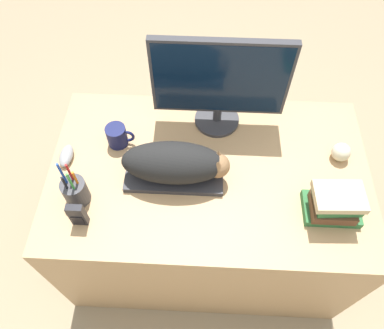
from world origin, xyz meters
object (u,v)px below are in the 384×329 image
Objects in this scene: book_stack at (335,204)px; monitor at (220,82)px; cat at (177,163)px; baseball at (341,152)px; computer_mouse at (66,156)px; phone at (77,215)px; coffee_mug at (118,136)px; pen_cup at (75,191)px; keyboard at (174,176)px.

monitor is at bearing 135.08° from book_stack.
cat is 5.37× the size of baseball.
phone is at bearing -67.18° from computer_mouse.
cat reaches higher than computer_mouse.
computer_mouse is 1.05m from book_stack.
monitor reaches higher than baseball.
cat is 0.36m from monitor.
pen_cup is at bearing -112.46° from coffee_mug.
computer_mouse is at bearing 169.34° from book_stack.
monitor is at bearing 161.27° from baseball.
book_stack is (0.95, -0.01, 0.01)m from pen_cup.
keyboard is at bearing 167.94° from book_stack.
baseball is at bearing 73.35° from book_stack.
pen_cup is (-0.37, -0.11, -0.04)m from cat.
pen_cup is at bearing 179.22° from book_stack.
pen_cup reaches higher than computer_mouse.
pen_cup is at bearing -141.77° from monitor.
monitor is at bearing 18.78° from coffee_mug.
monitor is 2.61× the size of book_stack.
phone is at bearing -147.33° from keyboard.
cat reaches higher than book_stack.
baseball reaches higher than computer_mouse.
coffee_mug is at bearing 67.54° from pen_cup.
monitor is at bearing 61.09° from keyboard.
baseball is (0.67, 0.13, 0.03)m from keyboard.
baseball is 0.37× the size of book_stack.
coffee_mug is at bearing 24.17° from computer_mouse.
coffee_mug reaches higher than keyboard.
pen_cup reaches higher than coffee_mug.
book_stack is at bearing -106.65° from baseball.
coffee_mug is (-0.41, -0.14, -0.19)m from monitor.
phone is (-0.33, -0.21, 0.05)m from keyboard.
coffee_mug is 1.00× the size of phone.
phone is (-0.49, -0.51, -0.18)m from monitor.
keyboard is 0.71× the size of monitor.
baseball is 0.27m from book_stack.
keyboard is 1.70× the size of pen_cup.
keyboard is at bearing -180.00° from cat.
baseball is 0.65× the size of phone.
phone reaches higher than coffee_mug.
phone is 0.92m from book_stack.
book_stack is at bearing -12.06° from keyboard.
book_stack is (0.92, 0.08, 0.01)m from phone.
cat is at bearing -31.56° from coffee_mug.
cat is 0.76× the size of monitor.
phone reaches higher than baseball.
book_stack reaches higher than coffee_mug.
book_stack is (1.04, -0.19, 0.05)m from computer_mouse.
phone is (0.03, -0.10, -0.00)m from pen_cup.
monitor reaches higher than cat.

